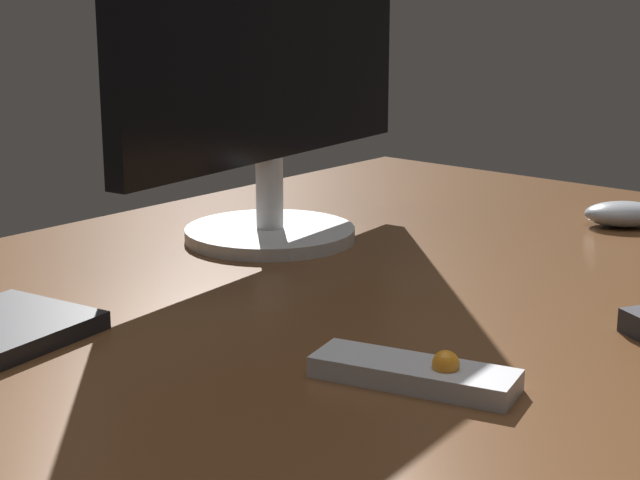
# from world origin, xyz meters

# --- Properties ---
(desk) EXTENTS (1.40, 0.84, 0.02)m
(desk) POSITION_xyz_m (0.00, 0.00, 0.01)
(desk) COLOR brown
(desk) RESTS_ON ground
(monitor) EXTENTS (0.49, 0.20, 0.47)m
(monitor) POSITION_xyz_m (0.16, 0.17, 0.27)
(monitor) COLOR silver
(monitor) RESTS_ON desk
(computer_mouse) EXTENTS (0.11, 0.11, 0.03)m
(computer_mouse) POSITION_xyz_m (0.49, -0.11, 0.04)
(computer_mouse) COLOR #999EA5
(computer_mouse) RESTS_ON desk
(media_remote) EXTENTS (0.09, 0.16, 0.03)m
(media_remote) POSITION_xyz_m (-0.09, -0.21, 0.03)
(media_remote) COLOR #B7B7BC
(media_remote) RESTS_ON desk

